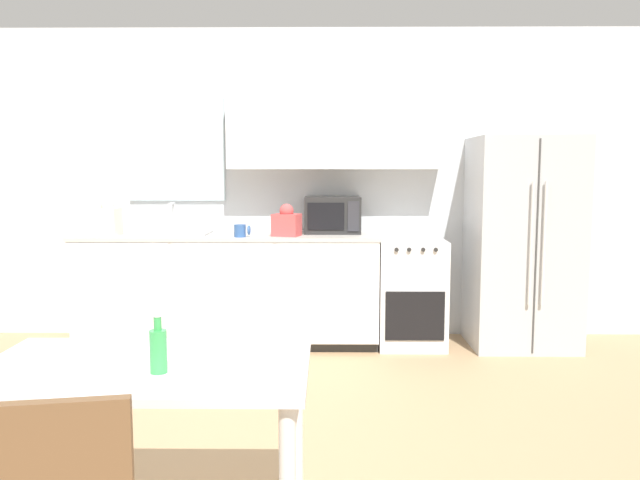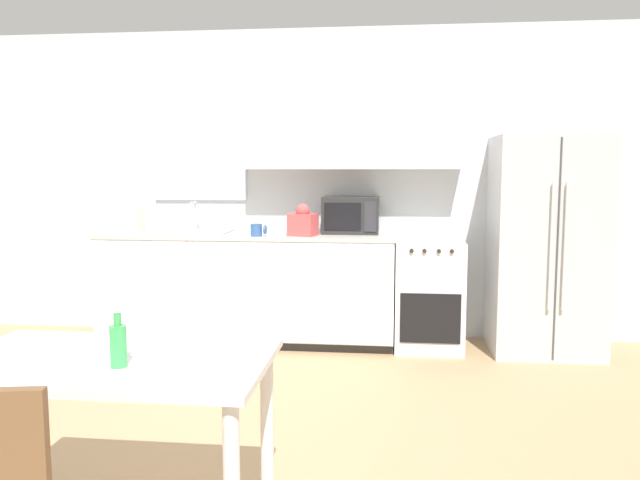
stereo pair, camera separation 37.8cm
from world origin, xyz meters
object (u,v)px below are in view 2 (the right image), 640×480
Objects in this scene: microwave at (351,215)px; drink_bottle at (118,344)px; dining_table at (112,388)px; refrigerator at (546,245)px; oven_range at (428,294)px; coffee_mug at (257,230)px.

microwave reaches higher than drink_bottle.
dining_table is (-0.72, -3.10, -0.45)m from microwave.
microwave is at bearing 175.02° from refrigerator.
coffee_mug reaches higher than oven_range.
dining_table is (-2.30, -2.96, -0.23)m from refrigerator.
coffee_mug is at bearing 90.45° from dining_table.
refrigerator is 3.78m from drink_bottle.
microwave is at bearing 76.98° from dining_table.
dining_table is at bearing 128.83° from drink_bottle.
coffee_mug is 0.59× the size of drink_bottle.
microwave is at bearing 78.69° from drink_bottle.
drink_bottle is at bearing -51.17° from dining_table.
oven_range is at bearing -9.66° from microwave.
microwave is 2.16× the size of drink_bottle.
microwave is 3.27m from drink_bottle.
refrigerator is 2.33m from coffee_mug.
oven_range is 3.30m from dining_table.
oven_range is 1.90× the size of microwave.
refrigerator is at bearing 54.00° from drink_bottle.
oven_range is at bearing 9.46° from coffee_mug.
coffee_mug is (-1.39, -0.23, 0.54)m from oven_range.
coffee_mug reaches higher than dining_table.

